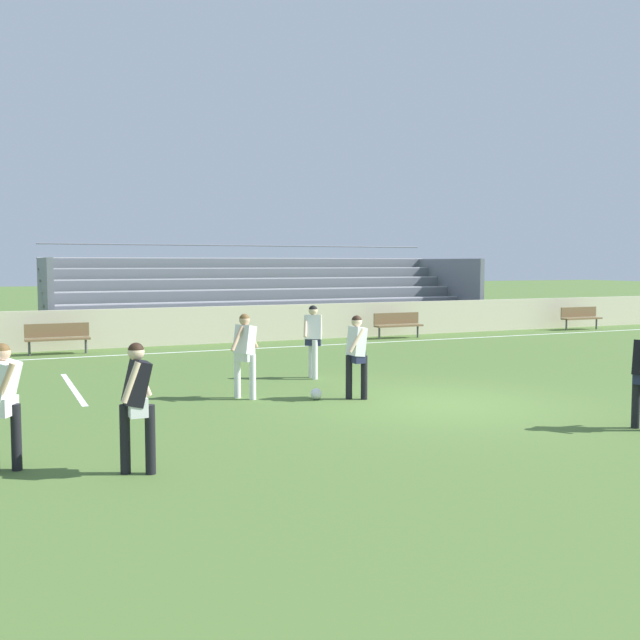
{
  "coord_description": "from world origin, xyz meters",
  "views": [
    {
      "loc": [
        -7.79,
        -11.71,
        2.66
      ],
      "look_at": [
        -0.93,
        3.64,
        1.37
      ],
      "focal_mm": 41.8,
      "sensor_mm": 36.0,
      "label": 1
    }
  ],
  "objects_px": {
    "bench_far_right": "(580,316)",
    "player_white_wide_left": "(245,348)",
    "bench_near_wall_gap": "(398,323)",
    "bleacher_stand": "(269,293)",
    "soccer_ball": "(316,394)",
    "player_dark_overlapping": "(137,396)",
    "player_white_deep_cover": "(357,350)",
    "bench_centre_sideline": "(57,336)",
    "player_white_wide_right": "(4,396)",
    "player_white_dropping_back": "(313,335)"
  },
  "relations": [
    {
      "from": "player_white_wide_left",
      "to": "player_white_wide_right",
      "type": "xyz_separation_m",
      "value": [
        -4.41,
        -3.62,
        -0.02
      ]
    },
    {
      "from": "player_white_wide_right",
      "to": "player_white_dropping_back",
      "type": "height_order",
      "value": "player_white_dropping_back"
    },
    {
      "from": "player_white_dropping_back",
      "to": "player_white_deep_cover",
      "type": "bearing_deg",
      "value": -95.67
    },
    {
      "from": "player_white_wide_left",
      "to": "player_white_wide_right",
      "type": "height_order",
      "value": "player_white_wide_left"
    },
    {
      "from": "player_white_deep_cover",
      "to": "bleacher_stand",
      "type": "bearing_deg",
      "value": 76.43
    },
    {
      "from": "bench_far_right",
      "to": "soccer_ball",
      "type": "relative_size",
      "value": 8.18
    },
    {
      "from": "bench_near_wall_gap",
      "to": "player_white_wide_right",
      "type": "distance_m",
      "value": 18.21
    },
    {
      "from": "player_white_wide_left",
      "to": "player_white_deep_cover",
      "type": "relative_size",
      "value": 1.02
    },
    {
      "from": "bench_centre_sideline",
      "to": "player_white_wide_right",
      "type": "xyz_separation_m",
      "value": [
        -1.67,
        -12.66,
        0.43
      ]
    },
    {
      "from": "bench_far_right",
      "to": "player_dark_overlapping",
      "type": "relative_size",
      "value": 1.08
    },
    {
      "from": "player_white_deep_cover",
      "to": "player_dark_overlapping",
      "type": "height_order",
      "value": "player_dark_overlapping"
    },
    {
      "from": "bench_far_right",
      "to": "player_white_wide_left",
      "type": "height_order",
      "value": "player_white_wide_left"
    },
    {
      "from": "bench_centre_sideline",
      "to": "player_white_deep_cover",
      "type": "bearing_deg",
      "value": -64.69
    },
    {
      "from": "player_white_wide_left",
      "to": "bench_near_wall_gap",
      "type": "bearing_deg",
      "value": 46.2
    },
    {
      "from": "bench_far_right",
      "to": "bench_centre_sideline",
      "type": "bearing_deg",
      "value": 180.0
    },
    {
      "from": "bench_centre_sideline",
      "to": "bench_far_right",
      "type": "bearing_deg",
      "value": 0.0
    },
    {
      "from": "bleacher_stand",
      "to": "player_white_wide_left",
      "type": "distance_m",
      "value": 14.45
    },
    {
      "from": "bench_centre_sideline",
      "to": "player_white_wide_left",
      "type": "relative_size",
      "value": 1.07
    },
    {
      "from": "player_dark_overlapping",
      "to": "player_white_wide_right",
      "type": "relative_size",
      "value": 1.01
    },
    {
      "from": "bench_centre_sideline",
      "to": "player_white_wide_left",
      "type": "height_order",
      "value": "player_white_wide_left"
    },
    {
      "from": "bleacher_stand",
      "to": "player_white_wide_right",
      "type": "relative_size",
      "value": 10.05
    },
    {
      "from": "player_white_dropping_back",
      "to": "soccer_ball",
      "type": "bearing_deg",
      "value": -112.27
    },
    {
      "from": "bench_far_right",
      "to": "player_dark_overlapping",
      "type": "distance_m",
      "value": 24.07
    },
    {
      "from": "player_dark_overlapping",
      "to": "player_white_wide_right",
      "type": "bearing_deg",
      "value": 152.14
    },
    {
      "from": "bleacher_stand",
      "to": "bench_near_wall_gap",
      "type": "height_order",
      "value": "bleacher_stand"
    },
    {
      "from": "bench_centre_sideline",
      "to": "player_white_wide_left",
      "type": "bearing_deg",
      "value": -73.16
    },
    {
      "from": "bench_centre_sideline",
      "to": "player_white_wide_left",
      "type": "distance_m",
      "value": 9.46
    },
    {
      "from": "player_white_wide_right",
      "to": "soccer_ball",
      "type": "bearing_deg",
      "value": 27.75
    },
    {
      "from": "bleacher_stand",
      "to": "bench_near_wall_gap",
      "type": "distance_m",
      "value": 5.5
    },
    {
      "from": "player_white_deep_cover",
      "to": "player_dark_overlapping",
      "type": "bearing_deg",
      "value": -144.31
    },
    {
      "from": "soccer_ball",
      "to": "bench_far_right",
      "type": "bearing_deg",
      "value": 31.46
    },
    {
      "from": "bench_near_wall_gap",
      "to": "player_white_wide_right",
      "type": "bearing_deg",
      "value": -135.94
    },
    {
      "from": "player_white_wide_left",
      "to": "player_white_deep_cover",
      "type": "distance_m",
      "value": 2.19
    },
    {
      "from": "bench_near_wall_gap",
      "to": "player_white_wide_left",
      "type": "bearing_deg",
      "value": -133.8
    },
    {
      "from": "player_white_deep_cover",
      "to": "player_white_wide_right",
      "type": "bearing_deg",
      "value": -157.19
    },
    {
      "from": "bleacher_stand",
      "to": "soccer_ball",
      "type": "relative_size",
      "value": 75.33
    },
    {
      "from": "player_dark_overlapping",
      "to": "bench_near_wall_gap",
      "type": "bearing_deg",
      "value": 49.37
    },
    {
      "from": "bleacher_stand",
      "to": "player_dark_overlapping",
      "type": "bearing_deg",
      "value": -115.04
    },
    {
      "from": "player_white_wide_left",
      "to": "soccer_ball",
      "type": "height_order",
      "value": "player_white_wide_left"
    },
    {
      "from": "bleacher_stand",
      "to": "bench_far_right",
      "type": "height_order",
      "value": "bleacher_stand"
    },
    {
      "from": "bench_near_wall_gap",
      "to": "player_white_dropping_back",
      "type": "height_order",
      "value": "player_white_dropping_back"
    },
    {
      "from": "bench_near_wall_gap",
      "to": "bench_centre_sideline",
      "type": "distance_m",
      "value": 11.4
    },
    {
      "from": "bench_far_right",
      "to": "player_dark_overlapping",
      "type": "bearing_deg",
      "value": -145.99
    },
    {
      "from": "bleacher_stand",
      "to": "bench_centre_sideline",
      "type": "distance_m",
      "value": 9.3
    },
    {
      "from": "player_white_wide_left",
      "to": "player_white_dropping_back",
      "type": "relative_size",
      "value": 0.99
    },
    {
      "from": "bench_centre_sideline",
      "to": "player_white_dropping_back",
      "type": "distance_m",
      "value": 8.79
    },
    {
      "from": "bench_far_right",
      "to": "player_white_wide_right",
      "type": "height_order",
      "value": "player_white_wide_right"
    },
    {
      "from": "bench_far_right",
      "to": "bench_near_wall_gap",
      "type": "relative_size",
      "value": 1.0
    },
    {
      "from": "player_white_deep_cover",
      "to": "player_dark_overlapping",
      "type": "xyz_separation_m",
      "value": [
        -4.86,
        -3.49,
        0.02
      ]
    },
    {
      "from": "bleacher_stand",
      "to": "player_white_deep_cover",
      "type": "height_order",
      "value": "bleacher_stand"
    }
  ]
}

